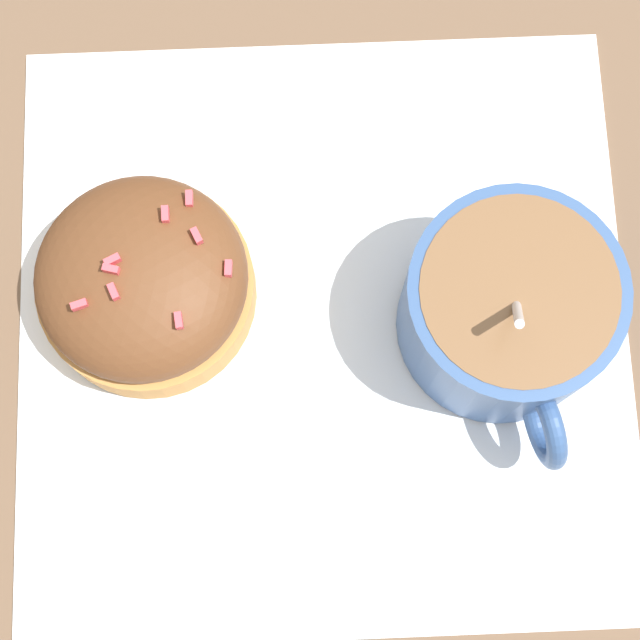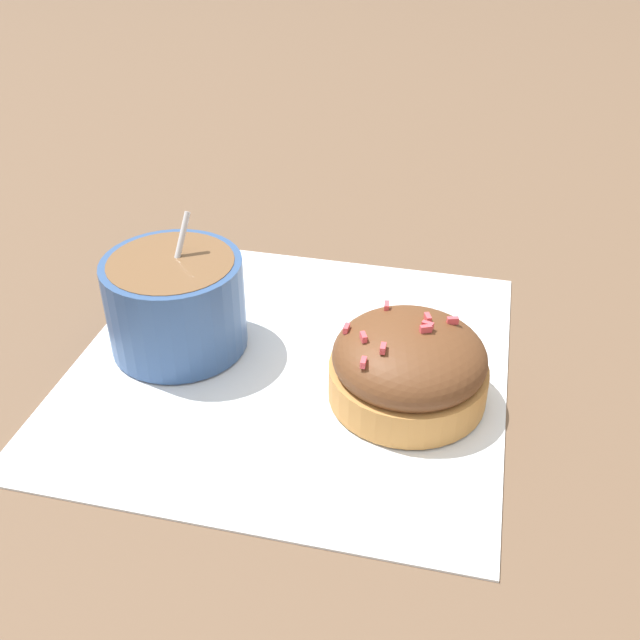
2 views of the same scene
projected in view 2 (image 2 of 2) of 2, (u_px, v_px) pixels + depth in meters
name	position (u px, v px, depth m)	size (l,w,h in m)	color
ground_plane	(291.00, 366.00, 0.51)	(3.00, 3.00, 0.00)	brown
paper_napkin	(291.00, 364.00, 0.51)	(0.31, 0.31, 0.00)	white
coffee_cup	(176.00, 298.00, 0.51)	(0.09, 0.12, 0.09)	#335184
frosted_pastry	(409.00, 365.00, 0.47)	(0.10, 0.10, 0.06)	#C18442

